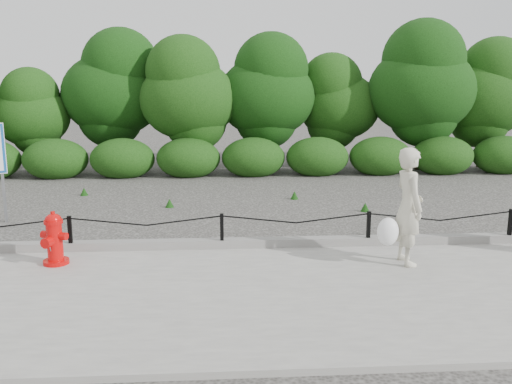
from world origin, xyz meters
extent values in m
plane|color=#2D2B28|center=(0.00, 0.00, 0.00)|extent=(90.00, 90.00, 0.00)
cube|color=gray|center=(0.00, -2.00, 0.04)|extent=(14.00, 4.00, 0.08)
cube|color=slate|center=(0.00, 0.05, 0.15)|extent=(14.00, 0.22, 0.14)
cube|color=black|center=(-2.50, 0.00, 0.38)|extent=(0.06, 0.06, 0.60)
cube|color=black|center=(0.00, 0.00, 0.38)|extent=(0.06, 0.06, 0.60)
cube|color=black|center=(2.50, 0.00, 0.38)|extent=(0.06, 0.06, 0.60)
cube|color=black|center=(5.00, 0.00, 0.38)|extent=(0.06, 0.06, 0.60)
cylinder|color=black|center=(-1.25, 0.00, 0.60)|extent=(2.50, 0.02, 0.02)
cylinder|color=black|center=(1.25, 0.00, 0.60)|extent=(2.50, 0.02, 0.02)
cylinder|color=black|center=(3.75, 0.00, 0.60)|extent=(2.50, 0.02, 0.02)
cylinder|color=black|center=(-6.00, 9.00, 0.81)|extent=(0.18, 0.18, 1.61)
ellipsoid|color=#1B5413|center=(-6.00, 9.00, 1.94)|extent=(2.39, 2.06, 2.58)
cylinder|color=black|center=(-3.50, 9.40, 1.11)|extent=(0.18, 0.18, 2.23)
ellipsoid|color=#1B5413|center=(-3.50, 9.40, 2.67)|extent=(3.30, 2.85, 3.56)
cylinder|color=black|center=(-1.00, 8.60, 1.05)|extent=(0.18, 0.18, 2.09)
ellipsoid|color=#1B5413|center=(-1.00, 8.60, 2.51)|extent=(3.10, 2.68, 3.35)
cylinder|color=black|center=(1.50, 9.00, 1.08)|extent=(0.18, 0.18, 2.16)
ellipsoid|color=#1B5413|center=(1.50, 9.00, 2.59)|extent=(3.19, 2.76, 3.45)
cylinder|color=black|center=(4.00, 9.40, 0.93)|extent=(0.18, 0.18, 1.85)
ellipsoid|color=#1B5413|center=(4.00, 9.40, 2.23)|extent=(2.74, 2.37, 2.97)
cylinder|color=black|center=(6.50, 8.60, 1.18)|extent=(0.18, 0.18, 2.35)
ellipsoid|color=#1B5413|center=(6.50, 8.60, 2.82)|extent=(3.48, 3.01, 3.76)
cylinder|color=black|center=(8.80, 9.00, 1.05)|extent=(0.18, 0.18, 2.10)
ellipsoid|color=#1B5413|center=(8.80, 9.00, 2.52)|extent=(3.11, 2.69, 3.36)
cylinder|color=#C70707|center=(-2.56, -0.64, 0.11)|extent=(0.50, 0.50, 0.06)
cylinder|color=#C70707|center=(-2.56, -0.64, 0.44)|extent=(0.30, 0.30, 0.58)
cylinder|color=#C70707|center=(-2.56, -0.64, 0.75)|extent=(0.36, 0.36, 0.05)
ellipsoid|color=#C70707|center=(-2.56, -0.64, 0.78)|extent=(0.32, 0.32, 0.19)
cylinder|color=#C70707|center=(-2.56, -0.64, 0.88)|extent=(0.08, 0.08, 0.05)
cylinder|color=#C70707|center=(-2.71, -0.58, 0.53)|extent=(0.14, 0.15, 0.12)
cylinder|color=#C70707|center=(-2.41, -0.69, 0.53)|extent=(0.14, 0.15, 0.12)
cylinder|color=#C70707|center=(-2.62, -0.80, 0.47)|extent=(0.20, 0.18, 0.16)
cylinder|color=slate|center=(-2.59, -0.78, 0.38)|extent=(0.01, 0.06, 0.13)
imported|color=beige|center=(2.84, -0.95, 0.98)|extent=(0.47, 0.68, 1.80)
ellipsoid|color=white|center=(2.49, -1.10, 0.63)|extent=(0.32, 0.25, 0.43)
cube|color=slate|center=(-4.44, 2.37, 1.02)|extent=(0.08, 0.08, 2.04)
camera|label=1|loc=(0.00, -8.79, 2.81)|focal=38.00mm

